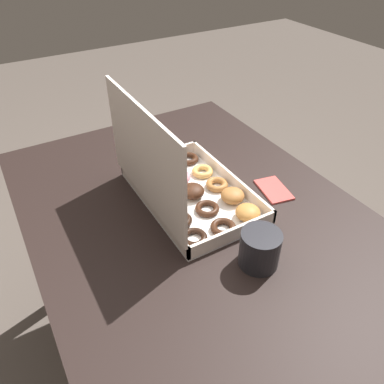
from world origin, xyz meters
The scene contains 5 objects.
ground_plane centered at (0.00, 0.00, 0.00)m, with size 8.00×8.00×0.00m, color #564C44.
dining_table centered at (0.00, 0.00, 0.65)m, with size 1.16×0.85×0.76m.
donut_box centered at (0.05, 0.01, 0.81)m, with size 0.41×0.27×0.31m.
coffee_mug centered at (-0.23, -0.03, 0.80)m, with size 0.09×0.09×0.09m.
paper_napkin centered at (-0.04, -0.25, 0.76)m, with size 0.13×0.09×0.01m.
Camera 1 is at (-0.67, 0.39, 1.42)m, focal length 35.00 mm.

